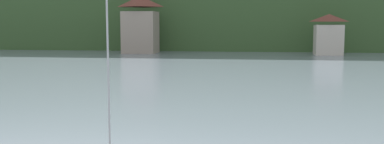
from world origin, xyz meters
The scene contains 3 objects.
wooded_hillside centered at (27.52, 129.64, 7.90)m, with size 352.00×54.64×47.47m.
shore_building_west centered at (-16.29, 92.73, 4.93)m, with size 6.07×5.81×10.16m.
shore_building_westcentral centered at (16.29, 91.76, 3.33)m, with size 4.68×3.77×6.86m.
Camera 1 is at (2.86, 16.25, 5.49)m, focal length 40.68 mm.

